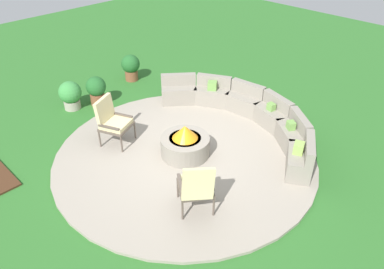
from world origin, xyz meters
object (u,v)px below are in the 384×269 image
(lounge_chair_front_right, at_px, (196,186))
(potted_plant_2, at_px, (70,94))
(potted_plant_1, at_px, (96,89))
(potted_plant_0, at_px, (131,66))
(lounge_chair_front_left, at_px, (112,120))
(fire_pit, at_px, (185,144))
(curved_stone_bench, at_px, (247,113))

(lounge_chair_front_right, relative_size, potted_plant_2, 1.39)
(potted_plant_1, bearing_deg, potted_plant_0, 110.56)
(lounge_chair_front_left, height_order, potted_plant_2, lounge_chair_front_left)
(fire_pit, xyz_separation_m, curved_stone_bench, (0.16, 1.83, 0.03))
(curved_stone_bench, distance_m, potted_plant_0, 3.95)
(potted_plant_1, bearing_deg, lounge_chair_front_left, -22.62)
(curved_stone_bench, height_order, lounge_chair_front_right, lounge_chair_front_right)
(potted_plant_2, bearing_deg, fire_pit, 9.58)
(fire_pit, height_order, lounge_chair_front_left, lounge_chair_front_left)
(fire_pit, xyz_separation_m, potted_plant_0, (-3.78, 1.51, 0.11))
(curved_stone_bench, height_order, lounge_chair_front_left, lounge_chair_front_left)
(curved_stone_bench, height_order, potted_plant_1, curved_stone_bench)
(curved_stone_bench, bearing_deg, fire_pit, -95.07)
(fire_pit, relative_size, potted_plant_0, 1.32)
(curved_stone_bench, height_order, potted_plant_2, curved_stone_bench)
(potted_plant_1, distance_m, potted_plant_2, 0.64)
(curved_stone_bench, distance_m, potted_plant_2, 4.38)
(lounge_chair_front_right, xyz_separation_m, potted_plant_0, (-5.05, 2.49, -0.16))
(lounge_chair_front_left, xyz_separation_m, lounge_chair_front_right, (2.69, -0.23, -0.01))
(curved_stone_bench, distance_m, lounge_chair_front_left, 3.05)
(lounge_chair_front_left, xyz_separation_m, potted_plant_2, (-2.07, 0.17, -0.21))
(fire_pit, relative_size, lounge_chair_front_right, 1.00)
(potted_plant_0, distance_m, potted_plant_1, 1.62)
(fire_pit, distance_m, curved_stone_bench, 1.84)
(lounge_chair_front_right, distance_m, potted_plant_0, 5.63)
(potted_plant_0, bearing_deg, lounge_chair_front_right, -26.27)
(potted_plant_2, bearing_deg, potted_plant_1, 63.48)
(fire_pit, distance_m, potted_plant_2, 3.54)
(curved_stone_bench, xyz_separation_m, potted_plant_1, (-3.37, -1.84, 0.08))
(lounge_chair_front_right, bearing_deg, potted_plant_1, 112.95)
(fire_pit, bearing_deg, potted_plant_0, 158.24)
(curved_stone_bench, relative_size, lounge_chair_front_left, 4.40)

